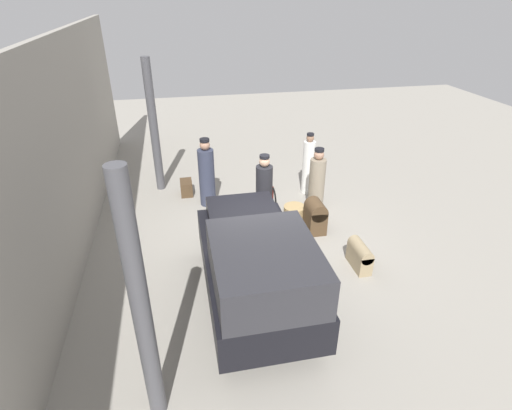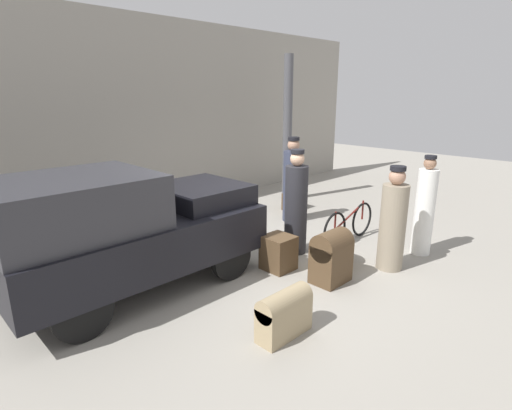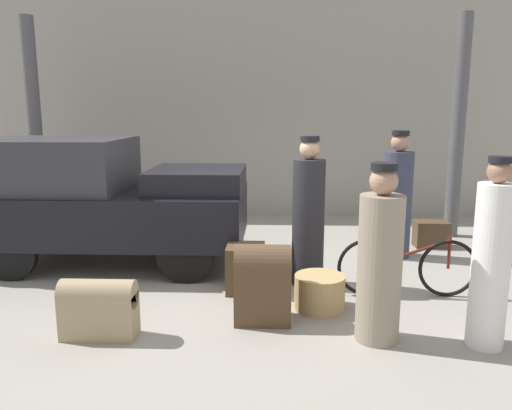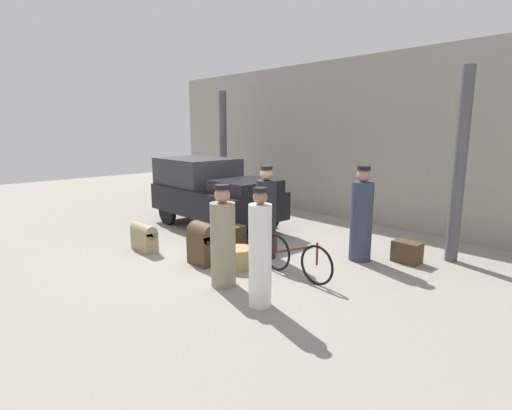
% 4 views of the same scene
% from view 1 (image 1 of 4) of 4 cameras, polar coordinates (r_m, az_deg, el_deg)
% --- Properties ---
extents(ground_plane, '(30.00, 30.00, 0.00)m').
position_cam_1_polar(ground_plane, '(9.39, 1.45, -5.56)').
color(ground_plane, gray).
extents(station_building_facade, '(16.00, 0.15, 4.50)m').
position_cam_1_polar(station_building_facade, '(8.46, -26.45, 4.60)').
color(station_building_facade, gray).
rests_on(station_building_facade, ground).
extents(canopy_pillar_left, '(0.24, 0.24, 3.74)m').
position_cam_1_polar(canopy_pillar_left, '(5.14, -16.11, -14.08)').
color(canopy_pillar_left, '#4C4C51').
rests_on(canopy_pillar_left, ground).
extents(canopy_pillar_right, '(0.24, 0.24, 3.74)m').
position_cam_1_polar(canopy_pillar_right, '(11.63, -14.40, 10.69)').
color(canopy_pillar_right, '#4C4C51').
rests_on(canopy_pillar_right, ground).
extents(truck, '(3.68, 1.78, 1.79)m').
position_cam_1_polar(truck, '(7.12, 0.05, -8.55)').
color(truck, black).
rests_on(truck, ground).
extents(bicycle, '(1.64, 0.04, 0.74)m').
position_cam_1_polar(bicycle, '(11.01, 1.83, 2.06)').
color(bicycle, black).
rests_on(bicycle, ground).
extents(wicker_basket, '(0.56, 0.56, 0.39)m').
position_cam_1_polar(wicker_basket, '(10.29, 5.51, -1.13)').
color(wicker_basket, tan).
rests_on(wicker_basket, ground).
extents(porter_carrying_trunk, '(0.42, 0.42, 1.71)m').
position_cam_1_polar(porter_carrying_trunk, '(10.65, 8.69, 3.27)').
color(porter_carrying_trunk, gray).
rests_on(porter_carrying_trunk, ground).
extents(porter_standing_middle, '(0.43, 0.43, 1.89)m').
position_cam_1_polar(porter_standing_middle, '(10.79, -7.05, 4.24)').
color(porter_standing_middle, '#33384C').
rests_on(porter_standing_middle, ground).
extents(porter_lifting_near_truck, '(0.34, 0.34, 1.78)m').
position_cam_1_polar(porter_lifting_near_truck, '(11.50, 7.49, 5.59)').
color(porter_lifting_near_truck, white).
rests_on(porter_lifting_near_truck, ground).
extents(conductor_in_dark_uniform, '(0.40, 0.40, 1.87)m').
position_cam_1_polar(conductor_in_dark_uniform, '(9.71, 1.17, 1.56)').
color(conductor_in_dark_uniform, '#232328').
rests_on(conductor_in_dark_uniform, ground).
extents(suitcase_black_upright, '(0.58, 0.43, 0.82)m').
position_cam_1_polar(suitcase_black_upright, '(9.76, 8.49, -1.49)').
color(suitcase_black_upright, '#4C3823').
rests_on(suitcase_black_upright, ground).
extents(trunk_barrel_dark, '(0.72, 0.29, 0.58)m').
position_cam_1_polar(trunk_barrel_dark, '(8.77, 14.61, -6.91)').
color(trunk_barrel_dark, '#9E8966').
rests_on(trunk_barrel_dark, ground).
extents(trunk_umber_medium, '(0.46, 0.47, 0.57)m').
position_cam_1_polar(trunk_umber_medium, '(9.40, 3.88, -3.49)').
color(trunk_umber_medium, '#4C3823').
rests_on(trunk_umber_medium, ground).
extents(trunk_wicker_pale, '(0.53, 0.33, 0.42)m').
position_cam_1_polar(trunk_wicker_pale, '(11.69, -9.91, 2.46)').
color(trunk_wicker_pale, '#4C3823').
rests_on(trunk_wicker_pale, ground).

